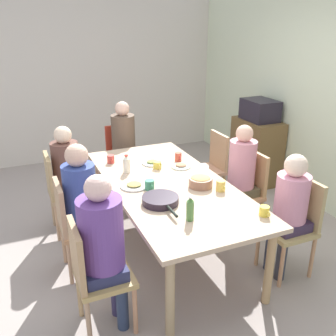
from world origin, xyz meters
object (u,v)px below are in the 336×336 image
(chair_2, at_px, (211,164))
(microwave, at_px, (260,110))
(chair_0, at_px, (123,155))
(cup_0, at_px, (111,159))
(plate_0, at_px, (152,163))
(bottle_1, at_px, (190,209))
(person_0, at_px, (124,141))
(cup_4, at_px, (157,165))
(cup_2, at_px, (150,185))
(plate_2, at_px, (181,166))
(bowl_0, at_px, (201,181))
(serving_pan, at_px, (161,200))
(chair_1, at_px, (295,221))
(side_cabinet, at_px, (256,151))
(chair_4, at_px, (93,272))
(chair_5, at_px, (61,189))
(person_3, at_px, (241,172))
(cup_5, at_px, (221,186))
(chair_6, at_px, (74,222))
(person_6, at_px, (82,198))
(cup_3, at_px, (178,157))
(dining_table, at_px, (168,189))
(person_4, at_px, (103,241))
(chair_3, at_px, (246,188))
(plate_1, at_px, (134,185))
(person_5, at_px, (68,171))
(bottle_0, at_px, (127,164))

(chair_2, height_order, microwave, microwave)
(chair_0, height_order, cup_0, chair_0)
(plate_0, relative_size, bottle_1, 1.06)
(person_0, relative_size, cup_4, 10.30)
(cup_2, xyz_separation_m, cup_4, (-0.45, 0.26, -0.01))
(plate_2, xyz_separation_m, bowl_0, (0.52, -0.04, 0.04))
(chair_2, distance_m, serving_pan, 1.63)
(chair_1, bearing_deg, side_cabinet, 153.72)
(chair_4, distance_m, chair_5, 1.53)
(person_3, height_order, cup_4, person_3)
(cup_2, distance_m, cup_5, 0.65)
(chair_6, height_order, cup_2, chair_6)
(person_6, height_order, cup_3, person_6)
(chair_4, height_order, plate_0, chair_4)
(dining_table, xyz_separation_m, person_0, (-1.43, 0.00, 0.07))
(dining_table, distance_m, cup_5, 0.53)
(person_4, bearing_deg, chair_6, -173.32)
(chair_3, xyz_separation_m, chair_4, (0.76, -1.83, 0.00))
(chair_1, xyz_separation_m, microwave, (-1.87, 0.92, 0.53))
(chair_0, distance_m, chair_4, 2.46)
(person_4, relative_size, cup_4, 10.34)
(chair_4, distance_m, plate_1, 1.02)
(plate_2, distance_m, bowl_0, 0.52)
(person_5, height_order, bottle_1, person_5)
(plate_2, distance_m, cup_4, 0.25)
(person_6, bearing_deg, bottle_0, 126.87)
(chair_4, bearing_deg, cup_0, 159.67)
(side_cabinet, bearing_deg, plate_2, -62.99)
(person_6, height_order, bowl_0, person_6)
(bowl_0, distance_m, serving_pan, 0.50)
(plate_0, bearing_deg, bowl_0, 15.50)
(plate_1, relative_size, bottle_1, 1.25)
(chair_2, distance_m, microwave, 1.12)
(chair_6, relative_size, bottle_1, 4.41)
(cup_5, relative_size, side_cabinet, 0.13)
(chair_2, bearing_deg, chair_5, -90.00)
(chair_4, height_order, chair_5, same)
(chair_2, distance_m, cup_3, 0.70)
(cup_2, bearing_deg, bowl_0, 74.74)
(chair_2, distance_m, chair_5, 1.83)
(person_6, relative_size, plate_2, 5.89)
(person_4, xyz_separation_m, microwave, (-1.87, 2.66, 0.29))
(chair_3, distance_m, bottle_0, 1.30)
(chair_5, xyz_separation_m, bottle_0, (0.36, 0.63, 0.31))
(side_cabinet, height_order, microwave, microwave)
(chair_2, bearing_deg, cup_4, -66.16)
(chair_1, height_order, chair_5, same)
(person_5, distance_m, plate_2, 1.19)
(chair_0, height_order, plate_0, chair_0)
(chair_5, height_order, cup_3, chair_5)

